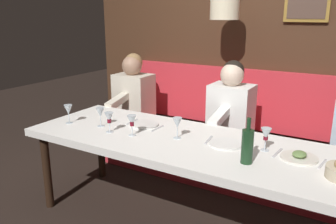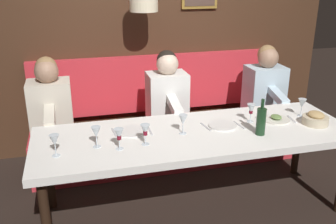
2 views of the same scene
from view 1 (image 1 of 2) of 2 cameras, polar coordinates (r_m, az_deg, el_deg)
The scene contains 15 objects.
dining_table at distance 2.63m, azimuth 3.67°, elevation -6.01°, with size 0.90×2.62×0.74m.
banquette_bench at distance 3.57m, azimuth 10.15°, elevation -8.09°, with size 0.52×2.82×0.45m, color red.
back_wall_panel at distance 3.82m, azimuth 14.13°, elevation 11.03°, with size 0.59×4.02×2.90m.
diner_near at distance 3.37m, azimuth 10.31°, elevation 1.13°, with size 0.60×0.40×0.79m.
diner_middle at distance 3.91m, azimuth -5.72°, elevation 3.34°, with size 0.60×0.40×0.79m.
place_setting_0 at distance 2.56m, azimuth 9.48°, elevation -5.18°, with size 0.24×0.33×0.01m.
place_setting_1 at distance 2.96m, azimuth -3.90°, elevation -2.08°, with size 0.24×0.31×0.01m.
place_setting_2 at distance 2.45m, azimuth 20.76°, elevation -6.89°, with size 0.24×0.32×0.05m.
wine_glass_1 at distance 2.80m, azimuth -9.65°, elevation -1.03°, with size 0.07×0.07×0.16m.
wine_glass_2 at distance 2.96m, azimuth -11.06°, elevation -0.16°, with size 0.07×0.07×0.16m.
wine_glass_3 at distance 2.62m, azimuth 1.52°, elevation -1.94°, with size 0.07×0.07×0.16m.
wine_glass_4 at distance 3.11m, azimuth -16.06°, elevation 0.29°, with size 0.07×0.07×0.16m.
wine_glass_5 at distance 2.48m, azimuth 15.79°, elevation -3.62°, with size 0.07×0.07×0.16m.
wine_glass_6 at distance 2.70m, azimuth -5.96°, elevation -1.53°, with size 0.07×0.07×0.16m.
wine_bottle at distance 2.25m, azimuth 12.90°, elevation -5.43°, with size 0.08×0.08×0.30m.
Camera 1 is at (-2.18, -1.10, 1.66)m, focal length 37.10 mm.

